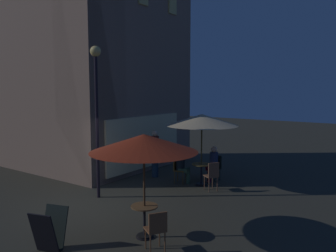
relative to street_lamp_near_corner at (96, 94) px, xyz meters
The scene contains 15 objects.
ground_plane 3.36m from the street_lamp_near_corner, 148.99° to the right, with size 60.00×60.00×0.00m, color #353329.
cafe_building 4.36m from the street_lamp_near_corner, 52.44° to the left, with size 6.40×7.48×9.22m.
street_lamp_near_corner is the anchor object (origin of this frame).
menu_sandwich_board 4.55m from the street_lamp_near_corner, 149.71° to the right, with size 0.77×0.71×0.89m.
cafe_table_0 4.52m from the street_lamp_near_corner, 32.81° to the right, with size 0.67×0.67×0.77m.
cafe_table_1 4.33m from the street_lamp_near_corner, 115.55° to the right, with size 0.62×0.62×0.75m.
patio_umbrella_0 3.74m from the street_lamp_near_corner, 32.81° to the right, with size 2.51×2.51×2.53m.
patio_umbrella_1 3.51m from the street_lamp_near_corner, 115.55° to the right, with size 2.44×2.44×2.40m.
cafe_chair_0 4.05m from the street_lamp_near_corner, 21.37° to the right, with size 0.48×0.48×0.94m.
cafe_chair_1 4.55m from the street_lamp_near_corner, 44.91° to the right, with size 0.54×0.54×0.98m.
cafe_chair_2 5.19m from the street_lamp_near_corner, 27.59° to the right, with size 0.45×0.45×0.93m.
cafe_chair_3 4.95m from the street_lamp_near_corner, 116.97° to the right, with size 0.55×0.55×0.89m.
patron_seated_0 4.03m from the street_lamp_near_corner, 23.58° to the right, with size 0.39×0.52×1.23m.
patron_seated_1 4.98m from the street_lamp_near_corner, 28.33° to the right, with size 0.52×0.34×1.29m.
patron_standing_2 3.82m from the street_lamp_near_corner, ahead, with size 0.30×0.30×1.80m.
Camera 1 is at (-6.55, -7.35, 3.41)m, focal length 36.76 mm.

